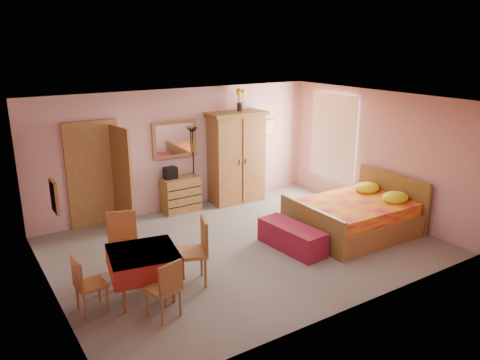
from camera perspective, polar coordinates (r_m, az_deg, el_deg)
floor at (r=8.51m, az=0.53°, el=-8.03°), size 6.50×6.50×0.00m
ceiling at (r=7.79m, az=0.58°, el=9.61°), size 6.50×6.50×0.00m
wall_back at (r=10.17m, az=-7.22°, el=3.72°), size 6.50×0.10×2.60m
wall_front at (r=6.23m, az=13.34°, el=-5.05°), size 6.50×0.10×2.60m
wall_left at (r=6.91m, az=-22.62°, el=-3.73°), size 0.10×5.00×2.60m
wall_right at (r=10.15m, az=16.10°, el=3.17°), size 0.10×5.00×2.60m
doorway at (r=9.57m, az=-17.36°, el=0.56°), size 1.06×0.12×2.15m
window at (r=10.90m, az=11.30°, el=5.20°), size 0.08×1.40×1.95m
picture_left at (r=6.23m, az=-21.71°, el=-1.90°), size 0.04×0.32×0.42m
picture_back at (r=11.28m, az=3.67°, el=6.40°), size 0.30×0.04×0.40m
chest_of_drawers at (r=10.12m, az=-7.20°, el=-1.76°), size 0.81×0.41×0.76m
wall_mirror at (r=10.01m, az=-7.97°, el=4.94°), size 0.99×0.09×0.78m
stereo at (r=9.93m, az=-8.49°, el=0.86°), size 0.28×0.21×0.25m
floor_lamp at (r=10.24m, az=-5.69°, el=1.49°), size 0.23×0.23×1.78m
wardrobe at (r=10.52m, az=-0.44°, el=2.76°), size 1.34×0.73×2.06m
sunflower_vase at (r=10.44m, az=0.01°, el=9.78°), size 0.21×0.21×0.50m
bed at (r=9.15m, az=13.69°, el=-3.28°), size 2.23×1.77×1.02m
bench at (r=8.37m, az=6.32°, el=-6.94°), size 0.59×1.35×0.44m
dining_table at (r=6.98m, az=-11.60°, el=-11.11°), size 1.10×1.10×0.69m
chair_south at (r=6.42m, az=-9.36°, el=-12.87°), size 0.46×0.46×0.83m
chair_north at (r=7.53m, az=-14.08°, el=-7.82°), size 0.58×0.58×1.00m
chair_west at (r=6.75m, az=-17.71°, el=-11.98°), size 0.40×0.40×0.82m
chair_east at (r=7.12m, az=-6.04°, el=-8.69°), size 0.60×0.60×1.04m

